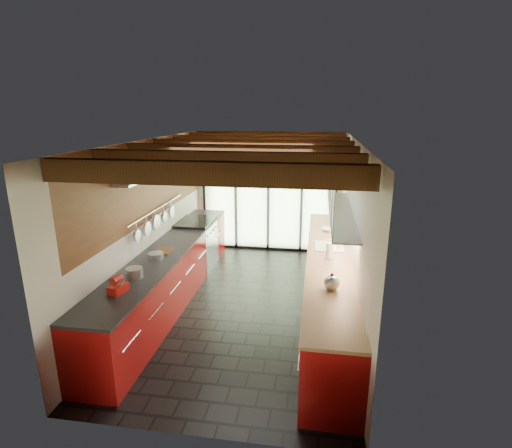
{
  "coord_description": "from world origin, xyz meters",
  "views": [
    {
      "loc": [
        1.04,
        -5.76,
        3.04
      ],
      "look_at": [
        0.09,
        0.4,
        1.25
      ],
      "focal_mm": 28.0,
      "sensor_mm": 36.0,
      "label": 1
    }
  ],
  "objects_px": {
    "stand_mixer": "(118,285)",
    "soap_bottle": "(330,252)",
    "kettle": "(332,282)",
    "bowl": "(328,230)",
    "paper_towel": "(330,251)"
  },
  "relations": [
    {
      "from": "stand_mixer",
      "to": "soap_bottle",
      "type": "bearing_deg",
      "value": 31.5
    },
    {
      "from": "kettle",
      "to": "stand_mixer",
      "type": "bearing_deg",
      "value": -169.38
    },
    {
      "from": "soap_bottle",
      "to": "kettle",
      "type": "bearing_deg",
      "value": -90.0
    },
    {
      "from": "paper_towel",
      "to": "soap_bottle",
      "type": "relative_size",
      "value": 1.47
    },
    {
      "from": "paper_towel",
      "to": "bowl",
      "type": "xyz_separation_m",
      "value": [
        0.0,
        1.42,
        -0.09
      ]
    },
    {
      "from": "stand_mixer",
      "to": "bowl",
      "type": "bearing_deg",
      "value": 49.33
    },
    {
      "from": "stand_mixer",
      "to": "soap_bottle",
      "type": "relative_size",
      "value": 1.35
    },
    {
      "from": "stand_mixer",
      "to": "kettle",
      "type": "distance_m",
      "value": 2.58
    },
    {
      "from": "kettle",
      "to": "paper_towel",
      "type": "xyz_separation_m",
      "value": [
        0.0,
        1.06,
        0.02
      ]
    },
    {
      "from": "kettle",
      "to": "bowl",
      "type": "bearing_deg",
      "value": 90.0
    },
    {
      "from": "stand_mixer",
      "to": "soap_bottle",
      "type": "height_order",
      "value": "stand_mixer"
    },
    {
      "from": "kettle",
      "to": "paper_towel",
      "type": "relative_size",
      "value": 0.91
    },
    {
      "from": "stand_mixer",
      "to": "kettle",
      "type": "height_order",
      "value": "kettle"
    },
    {
      "from": "kettle",
      "to": "soap_bottle",
      "type": "height_order",
      "value": "kettle"
    },
    {
      "from": "kettle",
      "to": "paper_towel",
      "type": "distance_m",
      "value": 1.06
    }
  ]
}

